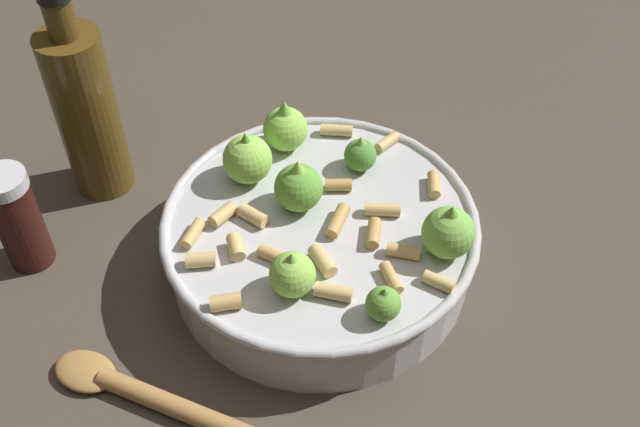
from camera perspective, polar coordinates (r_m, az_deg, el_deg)
name	(u,v)px	position (r m, az deg, el deg)	size (l,w,h in m)	color
ground_plane	(320,264)	(0.68, 0.00, -3.83)	(2.40, 2.40, 0.00)	#42382D
cooking_pan	(320,236)	(0.66, 0.00, -1.71)	(0.27, 0.27, 0.11)	#B7B7BC
pepper_shaker	(18,219)	(0.70, -21.65, -0.39)	(0.04, 0.04, 0.10)	#33140F
olive_oil_bottle	(86,109)	(0.73, -17.07, 7.47)	(0.06, 0.06, 0.22)	#4C3814
wooden_spoon	(156,399)	(0.61, -12.17, -13.40)	(0.15, 0.17, 0.02)	#9E703D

